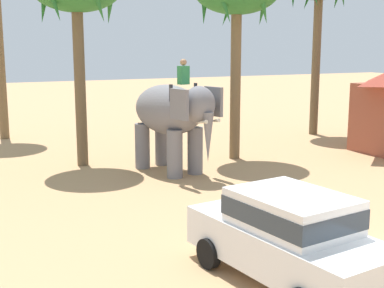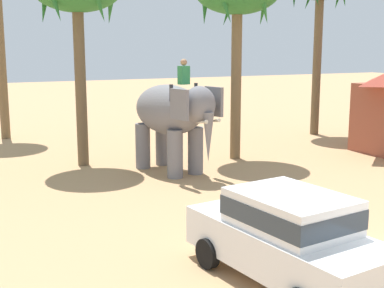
{
  "view_description": "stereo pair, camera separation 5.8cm",
  "coord_description": "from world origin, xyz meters",
  "views": [
    {
      "loc": [
        -7.33,
        -6.47,
        4.27
      ],
      "look_at": [
        -0.83,
        6.41,
        1.6
      ],
      "focal_mm": 49.36,
      "sensor_mm": 36.0,
      "label": 1
    },
    {
      "loc": [
        -7.28,
        -6.49,
        4.27
      ],
      "look_at": [
        -0.83,
        6.41,
        1.6
      ],
      "focal_mm": 49.36,
      "sensor_mm": 36.0,
      "label": 2
    }
  ],
  "objects": [
    {
      "name": "car_sedan_foreground",
      "position": [
        -1.68,
        0.85,
        0.93
      ],
      "size": [
        2.21,
        4.26,
        1.7
      ],
      "color": "white",
      "rests_on": "ground"
    },
    {
      "name": "elephant_with_mahout",
      "position": [
        0.07,
        9.7,
        1.99
      ],
      "size": [
        2.34,
        4.01,
        3.88
      ],
      "color": "slate",
      "rests_on": "ground"
    }
  ]
}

